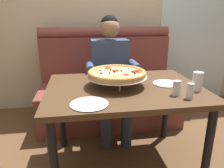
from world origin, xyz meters
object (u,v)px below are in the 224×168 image
shaker_parmesan (177,89)px  plate_near_right (166,83)px  booth_bench (108,89)px  shaker_pepper_flakes (190,92)px  plate_near_left (89,103)px  pizza (117,74)px  patio_chair (171,56)px  dining_table (124,97)px  drinking_glass (197,82)px  diner_main (111,70)px

shaker_parmesan → plate_near_right: size_ratio=0.48×
booth_bench → shaker_pepper_flakes: (0.38, -1.23, 0.38)m
plate_near_left → plate_near_right: same height
pizza → patio_chair: pizza is taller
booth_bench → shaker_parmesan: size_ratio=15.80×
shaker_pepper_flakes → pizza: bearing=142.3°
dining_table → drinking_glass: 0.56m
pizza → plate_near_right: pizza is taller
pizza → plate_near_left: (-0.24, -0.33, -0.09)m
plate_near_right → drinking_glass: drinking_glass is taller
booth_bench → diner_main: bearing=-91.8°
shaker_parmesan → shaker_pepper_flakes: size_ratio=0.97×
shaker_pepper_flakes → drinking_glass: size_ratio=0.76×
shaker_parmesan → plate_near_left: (-0.62, -0.07, -0.03)m
shaker_parmesan → drinking_glass: drinking_glass is taller
plate_near_left → patio_chair: size_ratio=0.28×
booth_bench → pizza: (-0.06, -0.89, 0.44)m
diner_main → drinking_glass: (0.53, -0.82, 0.09)m
shaker_pepper_flakes → patio_chair: size_ratio=0.12×
shaker_pepper_flakes → plate_near_right: 0.33m
dining_table → plate_near_left: bearing=-133.5°
plate_near_right → patio_chair: bearing=65.1°
dining_table → patio_chair: size_ratio=1.40×
pizza → shaker_pepper_flakes: pizza is taller
drinking_glass → dining_table: bearing=162.3°
dining_table → shaker_pepper_flakes: shaker_pepper_flakes is taller
diner_main → plate_near_left: 1.00m
plate_near_left → plate_near_right: size_ratio=1.12×
diner_main → plate_near_left: diner_main is taller
dining_table → plate_near_left: plate_near_left is taller
dining_table → booth_bench: bearing=90.0°
diner_main → shaker_pepper_flakes: size_ratio=11.98×
booth_bench → plate_near_right: bearing=-68.6°
patio_chair → pizza: bearing=-123.0°
plate_near_right → shaker_pepper_flakes: bearing=-85.1°
plate_near_left → drinking_glass: size_ratio=1.75×
pizza → drinking_glass: size_ratio=3.39×
booth_bench → plate_near_left: 1.31m
diner_main → shaker_parmesan: 0.95m
dining_table → drinking_glass: (0.52, -0.17, 0.15)m
shaker_parmesan → plate_near_left: bearing=-173.2°
shaker_parmesan → plate_near_right: 0.26m
shaker_parmesan → patio_chair: patio_chair is taller
booth_bench → pizza: 1.00m
plate_near_right → drinking_glass: (0.16, -0.18, 0.05)m
pizza → plate_near_right: 0.42m
dining_table → shaker_pepper_flakes: 0.51m
dining_table → shaker_parmesan: (0.32, -0.23, 0.13)m
diner_main → plate_near_right: size_ratio=5.85×
dining_table → pizza: pizza is taller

